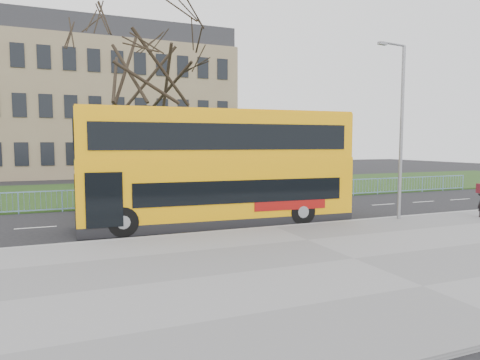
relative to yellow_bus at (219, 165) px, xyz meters
name	(u,v)px	position (x,y,z in m)	size (l,w,h in m)	color
ground	(258,223)	(1.69, -0.34, -2.57)	(120.00, 120.00, 0.00)	black
pavement	(354,260)	(1.69, -7.09, -2.51)	(80.00, 10.50, 0.12)	slate
kerb	(274,228)	(1.69, -1.89, -2.50)	(80.00, 0.20, 0.14)	gray
grass_verge	(179,190)	(1.69, 13.96, -2.53)	(80.00, 15.40, 0.08)	#1A3312
guard_railing	(211,194)	(1.69, 6.26, -2.02)	(40.00, 0.12, 1.10)	#729BCC
bare_tree	(147,88)	(-1.31, 9.66, 4.32)	(9.54, 9.54, 13.63)	black
civic_building	(91,112)	(-3.31, 34.66, 4.43)	(30.00, 15.00, 14.00)	#826D52
yellow_bus	(219,165)	(0.00, 0.00, 0.00)	(11.58, 3.34, 4.80)	#EBA109
street_lamp	(400,125)	(7.59, -2.35, 1.73)	(1.61, 0.36, 7.62)	gray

